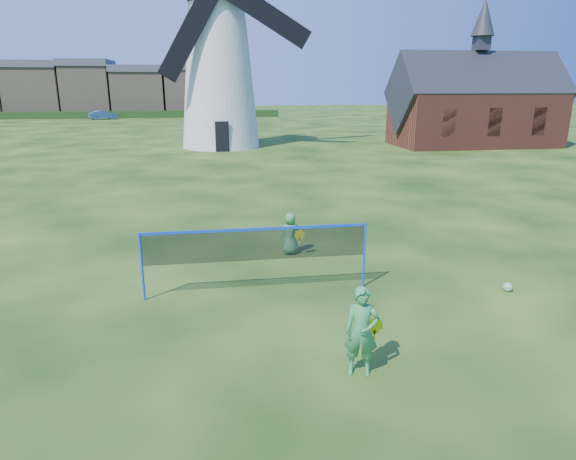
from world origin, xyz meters
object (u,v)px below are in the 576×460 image
(chapel, at_px, (475,106))
(play_ball, at_px, (508,287))
(player_boy, at_px, (291,233))
(car_right, at_px, (103,115))
(badminton_net, at_px, (257,246))
(windmill, at_px, (218,63))
(player_girl, at_px, (362,331))

(chapel, height_order, play_ball, chapel)
(chapel, height_order, player_boy, chapel)
(play_ball, distance_m, car_right, 67.12)
(badminton_net, bearing_deg, player_boy, 65.61)
(windmill, relative_size, player_girl, 11.70)
(player_boy, relative_size, play_ball, 5.35)
(player_girl, xyz_separation_m, car_right, (-16.60, 66.51, -0.15))
(windmill, height_order, player_boy, windmill)
(chapel, xyz_separation_m, car_right, (-34.73, 36.62, -2.40))
(badminton_net, bearing_deg, play_ball, -7.98)
(player_girl, relative_size, car_right, 0.41)
(player_girl, bearing_deg, chapel, 74.27)
(player_boy, bearing_deg, chapel, -130.98)
(player_boy, bearing_deg, badminton_net, 62.29)
(windmill, relative_size, badminton_net, 3.50)
(badminton_net, bearing_deg, chapel, 53.51)
(chapel, distance_m, player_girl, 35.04)
(badminton_net, xyz_separation_m, play_ball, (5.71, -0.80, -1.03))
(player_girl, height_order, play_ball, player_girl)
(player_girl, distance_m, car_right, 68.55)
(chapel, bearing_deg, player_boy, -127.66)
(windmill, height_order, car_right, windmill)
(chapel, distance_m, badminton_net, 32.83)
(badminton_net, relative_size, car_right, 1.37)
(player_girl, xyz_separation_m, player_boy, (-0.16, 6.19, -0.17))
(play_ball, bearing_deg, car_right, 108.19)
(chapel, xyz_separation_m, player_boy, (-18.29, -23.70, -2.42))
(windmill, xyz_separation_m, badminton_net, (-0.01, -28.30, -4.97))
(chapel, bearing_deg, player_girl, -121.24)
(badminton_net, xyz_separation_m, player_boy, (1.20, 2.64, -0.55))
(chapel, xyz_separation_m, badminton_net, (-19.49, -26.35, -1.86))
(chapel, distance_m, player_boy, 30.04)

